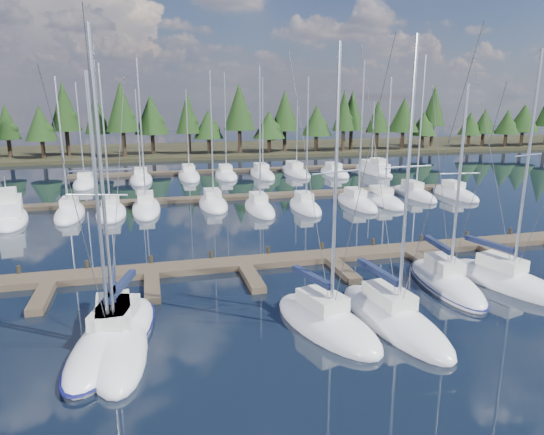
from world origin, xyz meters
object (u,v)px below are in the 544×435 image
object	(u,v)px
front_sailboat_1	(114,338)
front_sailboat_3	(392,318)
front_sailboat_2	(326,322)
motor_yacht_right	(377,171)
main_dock	(330,259)
front_sailboat_4	(446,282)
front_sailboat_5	(505,281)
motor_yacht_left	(8,215)
front_sailboat_0	(115,335)

from	to	relation	value
front_sailboat_1	front_sailboat_3	size ratio (longest dim) A/B	0.89
front_sailboat_2	motor_yacht_right	distance (m)	50.69
main_dock	front_sailboat_4	size ratio (longest dim) A/B	3.50
front_sailboat_5	motor_yacht_right	size ratio (longest dim) A/B	1.82
main_dock	motor_yacht_left	world-z (taller)	motor_yacht_left
motor_yacht_right	front_sailboat_3	bearing A→B (deg)	-115.32
main_dock	front_sailboat_2	size ratio (longest dim) A/B	3.10
main_dock	front_sailboat_0	bearing A→B (deg)	-149.66
motor_yacht_left	motor_yacht_right	size ratio (longest dim) A/B	1.28
front_sailboat_0	front_sailboat_3	distance (m)	13.49
front_sailboat_2	motor_yacht_left	xyz separation A→B (m)	(-20.80, 27.32, 0.23)
front_sailboat_2	main_dock	bearing A→B (deg)	67.87
motor_yacht_left	front_sailboat_4	bearing A→B (deg)	-39.10
front_sailboat_0	front_sailboat_5	size ratio (longest dim) A/B	1.02
front_sailboat_4	motor_yacht_right	bearing A→B (deg)	69.08
motor_yacht_right	front_sailboat_1	bearing A→B (deg)	-128.59
front_sailboat_0	motor_yacht_right	distance (m)	55.28
front_sailboat_0	front_sailboat_2	size ratio (longest dim) A/B	1.04
front_sailboat_3	motor_yacht_right	world-z (taller)	front_sailboat_3
front_sailboat_0	front_sailboat_3	size ratio (longest dim) A/B	1.01
front_sailboat_1	front_sailboat_3	world-z (taller)	front_sailboat_3
motor_yacht_right	motor_yacht_left	bearing A→B (deg)	-159.43
front_sailboat_0	main_dock	bearing A→B (deg)	30.34
front_sailboat_0	front_sailboat_4	world-z (taller)	front_sailboat_0
front_sailboat_3	motor_yacht_right	size ratio (longest dim) A/B	1.83
motor_yacht_left	main_dock	bearing A→B (deg)	-36.38
motor_yacht_left	front_sailboat_1	bearing A→B (deg)	-67.82
front_sailboat_0	motor_yacht_right	world-z (taller)	front_sailboat_0
front_sailboat_0	front_sailboat_4	size ratio (longest dim) A/B	1.17
main_dock	front_sailboat_4	bearing A→B (deg)	-49.71
front_sailboat_1	motor_yacht_left	world-z (taller)	front_sailboat_1
front_sailboat_0	motor_yacht_left	xyz separation A→B (m)	(-10.81, 26.14, 0.24)
motor_yacht_left	front_sailboat_0	bearing A→B (deg)	-67.53
front_sailboat_3	motor_yacht_left	distance (m)	36.78
front_sailboat_4	motor_yacht_right	distance (m)	44.01
motor_yacht_left	motor_yacht_right	distance (m)	48.44
front_sailboat_0	front_sailboat_5	world-z (taller)	front_sailboat_0
front_sailboat_0	motor_yacht_right	size ratio (longest dim) A/B	1.86
front_sailboat_3	front_sailboat_0	bearing A→B (deg)	173.36
front_sailboat_4	front_sailboat_5	size ratio (longest dim) A/B	0.87
front_sailboat_3	front_sailboat_5	distance (m)	9.52
main_dock	motor_yacht_left	distance (m)	30.50
main_dock	front_sailboat_3	size ratio (longest dim) A/B	3.03
front_sailboat_2	motor_yacht_right	size ratio (longest dim) A/B	1.79
front_sailboat_5	motor_yacht_right	world-z (taller)	front_sailboat_5
front_sailboat_0	front_sailboat_2	world-z (taller)	front_sailboat_0
front_sailboat_0	motor_yacht_left	world-z (taller)	front_sailboat_0
front_sailboat_3	front_sailboat_4	bearing A→B (deg)	33.51
front_sailboat_5	motor_yacht_right	distance (m)	43.52
front_sailboat_0	front_sailboat_2	distance (m)	10.06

